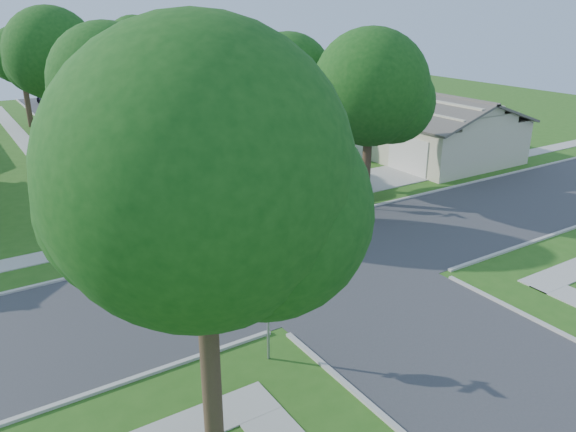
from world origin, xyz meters
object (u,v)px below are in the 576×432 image
Objects in this scene: tree_w_mid at (53,58)px; car_curb_east at (143,133)px; tree_e_near at (289,83)px; tree_w_near at (110,87)px; car_curb_west at (49,99)px; tree_e_mid at (196,55)px; house_ne_near at (411,129)px; tree_e_far at (136,47)px; stop_sign_sw at (268,296)px; stop_sign_ne at (335,168)px; tree_w_far at (21,58)px; car_driveway at (325,175)px; tree_sw_corner at (203,188)px; tree_ne_corner at (371,93)px; house_ne_far at (275,96)px.

car_curb_east is at bearing 19.35° from tree_w_mid.
tree_e_near is 0.92× the size of tree_w_near.
tree_e_mid is at bearing 99.20° from car_curb_west.
tree_w_near reaches higher than car_curb_west.
tree_w_mid reaches higher than house_ne_near.
tree_w_near is at bearing -110.60° from tree_e_far.
tree_e_far is at bearing 116.03° from house_ne_near.
tree_e_mid is 25.16m from car_curb_west.
stop_sign_sw is 0.36× the size of tree_e_near.
house_ne_near is (20.64, 1.99, -4.60)m from tree_w_near.
tree_e_far is (0.05, 29.31, 3.95)m from stop_sign_ne.
stop_sign_sw is 28.41m from car_curb_east.
tree_w_far reaches higher than car_curb_east.
stop_sign_sw is at bearing -90.23° from tree_w_near.
tree_w_far is at bearing 89.93° from stop_sign_sw.
tree_w_near reaches higher than tree_e_near.
tree_w_far is at bearing 16.34° from car_driveway.
tree_e_far is 0.91× the size of tree_sw_corner.
tree_sw_corner is (-12.19, -16.00, 0.62)m from tree_e_near.
tree_w_near reaches higher than tree_ne_corner.
tree_w_far is (-0.01, 13.00, -0.98)m from tree_w_mid.
tree_e_far is at bearing 155.97° from house_ne_far.
stop_sign_ne is 12.94m from house_ne_near.
tree_w_far is at bearing 67.37° from car_curb_west.
stop_sign_sw is at bearing -110.20° from tree_e_mid.
tree_sw_corner is 2.39× the size of car_curb_west.
stop_sign_sw is 0.34× the size of tree_e_far.
stop_sign_sw reaches higher than car_curb_west.
tree_sw_corner is (-12.19, -41.00, 0.28)m from tree_e_far.
tree_sw_corner reaches higher than tree_w_near.
tree_w_far is 13.29m from car_curb_east.
tree_e_near is at bearing 55.41° from stop_sign_sw.
tree_e_far reaches higher than house_ne_far.
tree_e_near reaches higher than stop_sign_ne.
tree_w_far is (0.05, 38.71, 3.48)m from stop_sign_sw.
stop_sign_sw is 0.33× the size of tree_w_near.
tree_w_far is at bearing 125.90° from tree_e_mid.
tree_e_far reaches higher than car_curb_west.
stop_sign_ne is 0.36× the size of tree_e_near.
tree_e_far is at bearing 76.27° from stop_sign_sw.
tree_w_mid is at bearing 89.98° from tree_w_near.
stop_sign_ne is 5.62m from tree_e_near.
car_curb_west is at bearing 104.07° from tree_e_mid.
tree_sw_corner is at bearing -95.70° from tree_w_mid.
tree_e_mid is at bearing 66.47° from tree_sw_corner.
house_ne_far is (0.00, 18.00, 0.00)m from house_ne_near.
tree_e_near is 5.06m from tree_ne_corner.
house_ne_far is at bearing 65.07° from stop_sign_ne.
house_ne_far is 15.96m from car_curb_east.
stop_sign_ne is at bearing -90.10° from tree_e_far.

